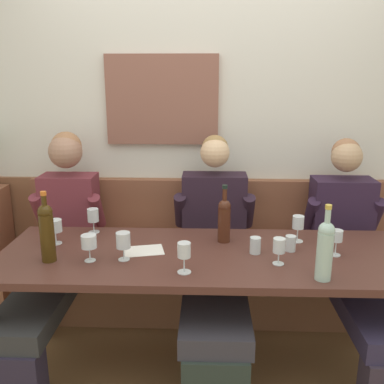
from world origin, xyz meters
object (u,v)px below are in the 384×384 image
(wine_glass_left_end, at_px, (123,241))
(wine_glass_center_front, at_px, (279,246))
(wine_glass_mid_right, at_px, (337,237))
(wine_glass_mid_left, at_px, (55,227))
(wine_bottle_green_tall, at_px, (325,249))
(wine_glass_by_bottle, at_px, (298,224))
(wine_glass_near_bucket, at_px, (93,217))
(water_tumbler_right, at_px, (290,243))
(dining_table, at_px, (208,267))
(wine_bottle_clear_water, at_px, (47,231))
(wine_glass_right_end, at_px, (89,243))
(person_left_seat, at_px, (57,243))
(person_center_left_seat, at_px, (354,253))
(wine_bottle_amber_mid, at_px, (224,219))
(person_right_seat, at_px, (214,253))
(wall_bench, at_px, (208,276))
(wine_glass_center_rear, at_px, (184,251))
(water_tumbler_left, at_px, (255,245))

(wine_glass_left_end, relative_size, wine_glass_center_front, 1.08)
(wine_glass_mid_right, xyz_separation_m, wine_glass_center_front, (-0.32, -0.12, -0.01))
(wine_glass_mid_left, height_order, wine_glass_mid_right, same)
(wine_bottle_green_tall, relative_size, wine_glass_by_bottle, 2.38)
(wine_glass_near_bucket, bearing_deg, water_tumbler_right, -12.01)
(dining_table, relative_size, wine_glass_mid_right, 15.95)
(wine_bottle_clear_water, height_order, wine_glass_mid_left, wine_bottle_clear_water)
(wine_bottle_clear_water, xyz_separation_m, wine_glass_right_end, (0.21, 0.01, -0.06))
(person_left_seat, relative_size, wine_bottle_green_tall, 3.58)
(person_center_left_seat, xyz_separation_m, wine_glass_by_bottle, (-0.38, -0.12, 0.22))
(dining_table, height_order, wine_glass_center_front, wine_glass_center_front)
(wine_glass_mid_right, bearing_deg, wine_bottle_clear_water, -175.28)
(person_left_seat, bearing_deg, wine_bottle_amber_mid, -8.12)
(person_right_seat, distance_m, wine_bottle_clear_water, 0.99)
(water_tumbler_right, bearing_deg, wine_glass_by_bottle, 65.10)
(wine_glass_by_bottle, bearing_deg, wine_bottle_green_tall, -86.98)
(wine_glass_center_front, height_order, wine_glass_by_bottle, wine_glass_by_bottle)
(wine_bottle_green_tall, relative_size, wine_glass_mid_right, 2.58)
(wall_bench, xyz_separation_m, wine_glass_left_end, (-0.44, -0.74, 0.56))
(wall_bench, xyz_separation_m, wine_glass_center_rear, (-0.12, -0.88, 0.56))
(person_right_seat, xyz_separation_m, wine_glass_center_rear, (-0.16, -0.53, 0.23))
(wine_glass_center_rear, xyz_separation_m, wine_glass_mid_left, (-0.75, 0.34, -0.01))
(person_center_left_seat, distance_m, wine_glass_mid_left, 1.77)
(wine_bottle_green_tall, distance_m, wine_bottle_clear_water, 1.36)
(wine_bottle_clear_water, relative_size, wine_glass_mid_left, 2.60)
(wine_glass_center_front, bearing_deg, water_tumbler_right, 62.25)
(wine_bottle_green_tall, distance_m, water_tumbler_left, 0.42)
(wine_glass_right_end, bearing_deg, person_center_left_seat, 15.88)
(wine_glass_left_end, distance_m, water_tumbler_left, 0.70)
(person_right_seat, bearing_deg, wine_bottle_amber_mid, -66.43)
(wine_glass_mid_left, bearing_deg, wine_glass_near_bucket, 48.22)
(wall_bench, relative_size, person_left_seat, 1.96)
(wine_glass_center_rear, bearing_deg, wine_glass_mid_left, 155.34)
(wine_glass_center_rear, distance_m, wine_glass_mid_left, 0.82)
(wall_bench, xyz_separation_m, wine_bottle_green_tall, (0.54, -0.92, 0.61))
(wine_bottle_green_tall, xyz_separation_m, water_tumbler_left, (-0.28, 0.29, -0.11))
(wine_bottle_clear_water, relative_size, water_tumbler_left, 4.15)
(wall_bench, xyz_separation_m, person_center_left_seat, (0.89, -0.33, 0.34))
(wall_bench, xyz_separation_m, person_right_seat, (0.04, -0.35, 0.33))
(person_center_left_seat, relative_size, wine_bottle_green_tall, 3.48)
(person_center_left_seat, xyz_separation_m, wine_glass_right_end, (-1.49, -0.42, 0.22))
(person_right_seat, xyz_separation_m, wine_bottle_amber_mid, (0.05, -0.12, 0.26))
(wine_glass_left_end, bearing_deg, wine_glass_mid_right, 5.00)
(person_left_seat, distance_m, person_center_left_seat, 1.83)
(wine_glass_mid_right, bearing_deg, wine_glass_center_front, -159.27)
(dining_table, xyz_separation_m, wine_glass_right_end, (-0.61, -0.12, 0.18))
(wine_glass_center_rear, relative_size, wine_glass_by_bottle, 1.00)
(wine_glass_center_rear, xyz_separation_m, wine_glass_near_bucket, (-0.58, 0.53, -0.01))
(wall_bench, relative_size, dining_table, 1.13)
(person_center_left_seat, xyz_separation_m, water_tumbler_left, (-0.63, -0.29, 0.16))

